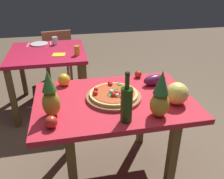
# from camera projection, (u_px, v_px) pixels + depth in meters

# --- Properties ---
(ground_plane) EXTENTS (10.00, 10.00, 0.00)m
(ground_plane) POSITION_uv_depth(u_px,v_px,m) (114.00, 171.00, 2.14)
(ground_plane) COLOR brown
(display_table) EXTENTS (1.19, 0.81, 0.75)m
(display_table) POSITION_uv_depth(u_px,v_px,m) (114.00, 110.00, 1.84)
(display_table) COLOR brown
(display_table) RESTS_ON ground_plane
(background_table) EXTENTS (0.89, 0.88, 0.75)m
(background_table) POSITION_uv_depth(u_px,v_px,m) (48.00, 60.00, 2.87)
(background_table) COLOR brown
(background_table) RESTS_ON ground_plane
(dining_chair) EXTENTS (0.45, 0.45, 0.85)m
(dining_chair) POSITION_uv_depth(u_px,v_px,m) (58.00, 54.00, 3.55)
(dining_chair) COLOR brown
(dining_chair) RESTS_ON ground_plane
(pizza_board) EXTENTS (0.42, 0.42, 0.02)m
(pizza_board) POSITION_uv_depth(u_px,v_px,m) (113.00, 97.00, 1.80)
(pizza_board) COLOR brown
(pizza_board) RESTS_ON display_table
(pizza) EXTENTS (0.36, 0.36, 0.06)m
(pizza) POSITION_uv_depth(u_px,v_px,m) (113.00, 94.00, 1.78)
(pizza) COLOR #E2B765
(pizza) RESTS_ON pizza_board
(wine_bottle) EXTENTS (0.08, 0.08, 0.34)m
(wine_bottle) POSITION_uv_depth(u_px,v_px,m) (127.00, 104.00, 1.48)
(wine_bottle) COLOR #1A380D
(wine_bottle) RESTS_ON display_table
(pineapple_left) EXTENTS (0.13, 0.13, 0.32)m
(pineapple_left) POSITION_uv_depth(u_px,v_px,m) (160.00, 97.00, 1.53)
(pineapple_left) COLOR gold
(pineapple_left) RESTS_ON display_table
(pineapple_right) EXTENTS (0.12, 0.12, 0.32)m
(pineapple_right) POSITION_uv_depth(u_px,v_px,m) (50.00, 96.00, 1.53)
(pineapple_right) COLOR #AC8B29
(pineapple_right) RESTS_ON display_table
(melon) EXTENTS (0.16, 0.16, 0.16)m
(melon) POSITION_uv_depth(u_px,v_px,m) (177.00, 93.00, 1.70)
(melon) COLOR #EBD561
(melon) RESTS_ON display_table
(bell_pepper) EXTENTS (0.10, 0.10, 0.11)m
(bell_pepper) POSITION_uv_depth(u_px,v_px,m) (64.00, 80.00, 1.98)
(bell_pepper) COLOR yellow
(bell_pepper) RESTS_ON display_table
(eggplant) EXTENTS (0.21, 0.11, 0.09)m
(eggplant) POSITION_uv_depth(u_px,v_px,m) (155.00, 80.00, 1.99)
(eggplant) COLOR #4F1845
(eggplant) RESTS_ON display_table
(tomato_by_bottle) EXTENTS (0.08, 0.08, 0.08)m
(tomato_by_bottle) POSITION_uv_depth(u_px,v_px,m) (51.00, 122.00, 1.46)
(tomato_by_bottle) COLOR red
(tomato_by_bottle) RESTS_ON display_table
(tomato_at_corner) EXTENTS (0.06, 0.06, 0.06)m
(tomato_at_corner) POSITION_uv_depth(u_px,v_px,m) (138.00, 74.00, 2.13)
(tomato_at_corner) COLOR red
(tomato_at_corner) RESTS_ON display_table
(drinking_glass_juice) EXTENTS (0.06, 0.06, 0.11)m
(drinking_glass_juice) POSITION_uv_depth(u_px,v_px,m) (77.00, 51.00, 2.67)
(drinking_glass_juice) COLOR gold
(drinking_glass_juice) RESTS_ON background_table
(drinking_glass_water) EXTENTS (0.07, 0.07, 0.10)m
(drinking_glass_water) POSITION_uv_depth(u_px,v_px,m) (55.00, 41.00, 3.04)
(drinking_glass_water) COLOR silver
(drinking_glass_water) RESTS_ON background_table
(dinner_plate) EXTENTS (0.22, 0.22, 0.02)m
(dinner_plate) POSITION_uv_depth(u_px,v_px,m) (39.00, 44.00, 3.05)
(dinner_plate) COLOR white
(dinner_plate) RESTS_ON background_table
(fork_utensil) EXTENTS (0.03, 0.18, 0.01)m
(fork_utensil) POSITION_uv_depth(u_px,v_px,m) (28.00, 45.00, 3.03)
(fork_utensil) COLOR silver
(fork_utensil) RESTS_ON background_table
(knife_utensil) EXTENTS (0.02, 0.18, 0.01)m
(knife_utensil) POSITION_uv_depth(u_px,v_px,m) (51.00, 44.00, 3.08)
(knife_utensil) COLOR silver
(knife_utensil) RESTS_ON background_table
(napkin_folded) EXTENTS (0.16, 0.14, 0.01)m
(napkin_folded) POSITION_uv_depth(u_px,v_px,m) (59.00, 55.00, 2.70)
(napkin_folded) COLOR yellow
(napkin_folded) RESTS_ON background_table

